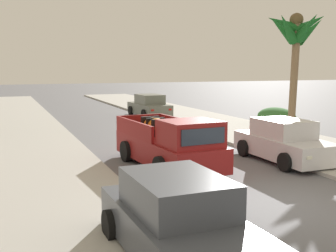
{
  "coord_description": "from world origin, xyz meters",
  "views": [
    {
      "loc": [
        -6.28,
        -8.31,
        3.43
      ],
      "look_at": [
        -0.41,
        6.28,
        1.2
      ],
      "focal_mm": 44.58,
      "sensor_mm": 36.0,
      "label": 1
    }
  ],
  "objects": [
    {
      "name": "car_left_near",
      "position": [
        3.36,
        19.14,
        0.71
      ],
      "size": [
        2.18,
        4.33,
        1.54
      ],
      "color": "slate",
      "rests_on": "ground"
    },
    {
      "name": "palm_tree_left_fore",
      "position": [
        8.0,
        9.49,
        5.03
      ],
      "size": [
        3.67,
        3.51,
        6.19
      ],
      "color": "#846B4C",
      "rests_on": "ground"
    },
    {
      "name": "curb_right",
      "position": [
        4.46,
        12.0,
        0.05
      ],
      "size": [
        0.16,
        60.0,
        0.1
      ],
      "primitive_type": "cube",
      "color": "silver",
      "rests_on": "ground"
    },
    {
      "name": "sidewalk_right",
      "position": [
        5.65,
        12.0,
        0.06
      ],
      "size": [
        5.17,
        60.0,
        0.12
      ],
      "primitive_type": "cube",
      "color": "#B2AFA8",
      "rests_on": "ground"
    },
    {
      "name": "car_left_mid",
      "position": [
        -3.47,
        -1.83,
        0.71
      ],
      "size": [
        2.07,
        4.28,
        1.54
      ],
      "color": "#474C56",
      "rests_on": "ground"
    },
    {
      "name": "ground_plane",
      "position": [
        0.0,
        0.0,
        0.0
      ],
      "size": [
        160.0,
        160.0,
        0.0
      ],
      "primitive_type": "plane",
      "color": "slate"
    },
    {
      "name": "car_right_near",
      "position": [
        3.25,
        4.02,
        0.71
      ],
      "size": [
        2.07,
        4.28,
        1.54
      ],
      "color": "silver",
      "rests_on": "ground"
    },
    {
      "name": "hedge_bush",
      "position": [
        8.57,
        11.67,
        0.55
      ],
      "size": [
        1.8,
        2.8,
        1.1
      ],
      "primitive_type": "ellipsoid",
      "color": "#387538",
      "rests_on": "ground"
    },
    {
      "name": "pickup_truck",
      "position": [
        -1.01,
        4.64,
        0.81
      ],
      "size": [
        2.49,
        5.34,
        1.8
      ],
      "color": "maroon",
      "rests_on": "ground"
    },
    {
      "name": "sidewalk_left",
      "position": [
        -5.65,
        12.0,
        0.06
      ],
      "size": [
        5.17,
        60.0,
        0.12
      ],
      "primitive_type": "cube",
      "color": "#B2AFA8",
      "rests_on": "ground"
    },
    {
      "name": "curb_left",
      "position": [
        -4.46,
        12.0,
        0.05
      ],
      "size": [
        0.16,
        60.0,
        0.1
      ],
      "primitive_type": "cube",
      "color": "silver",
      "rests_on": "ground"
    }
  ]
}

